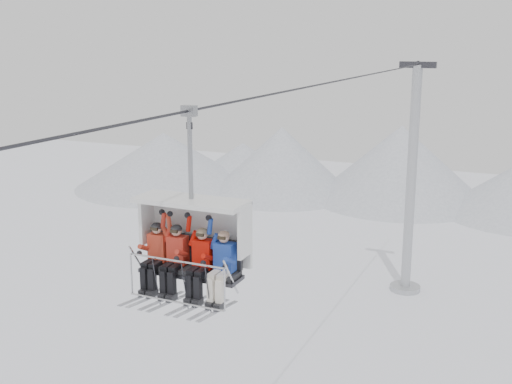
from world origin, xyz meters
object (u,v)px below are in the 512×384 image
at_px(skier_far_left, 156,254).
at_px(skier_far_right, 222,264).
at_px(chairlift_carrier, 195,234).
at_px(skier_center_right, 201,261).
at_px(lift_tower_right, 410,197).
at_px(skier_center_left, 175,257).

relative_size(skier_far_left, skier_far_right, 1.00).
relative_size(chairlift_carrier, skier_center_right, 2.36).
distance_m(chairlift_carrier, skier_far_left, 0.98).
xyz_separation_m(lift_tower_right, chairlift_carrier, (0.00, -25.19, 4.90)).
relative_size(chairlift_carrier, skier_far_right, 2.36).
bearing_deg(skier_far_left, skier_center_left, 0.17).
xyz_separation_m(skier_far_left, skier_far_right, (1.61, 0.00, 0.01)).
height_order(lift_tower_right, skier_center_left, lift_tower_right).
height_order(chairlift_carrier, skier_far_right, chairlift_carrier).
relative_size(skier_center_left, skier_far_right, 1.00).
bearing_deg(skier_center_left, skier_far_left, -179.83).
distance_m(lift_tower_right, skier_far_right, 25.89).
bearing_deg(lift_tower_right, skier_far_right, -88.20).
xyz_separation_m(lift_tower_right, skier_center_left, (-0.32, -25.49, 4.43)).
distance_m(skier_center_left, skier_center_right, 0.62).
relative_size(chairlift_carrier, skier_center_left, 2.36).
bearing_deg(skier_far_right, lift_tower_right, 91.80).
xyz_separation_m(skier_center_left, skier_far_right, (1.12, 0.00, 0.00)).
xyz_separation_m(lift_tower_right, skier_far_left, (-0.81, -25.49, 4.43)).
bearing_deg(skier_center_right, skier_far_right, 0.00).
xyz_separation_m(chairlift_carrier, skier_center_left, (-0.32, -0.30, -0.47)).
bearing_deg(skier_far_right, skier_center_left, 180.00).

